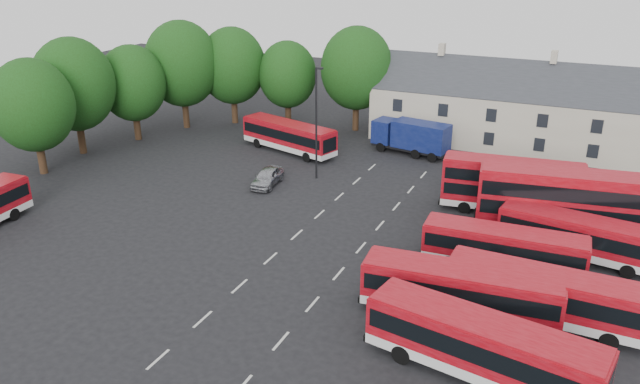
# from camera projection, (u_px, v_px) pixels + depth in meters

# --- Properties ---
(ground) EXTENTS (140.00, 140.00, 0.00)m
(ground) POSITION_uv_depth(u_px,v_px,m) (284.00, 246.00, 43.72)
(ground) COLOR black
(ground) RESTS_ON ground
(lane_markings) EXTENTS (5.15, 33.80, 0.01)m
(lane_markings) POSITION_uv_depth(u_px,v_px,m) (328.00, 241.00, 44.45)
(lane_markings) COLOR beige
(lane_markings) RESTS_ON ground
(treeline) EXTENTS (29.92, 32.59, 12.01)m
(treeline) POSITION_uv_depth(u_px,v_px,m) (193.00, 76.00, 65.50)
(treeline) COLOR black
(treeline) RESTS_ON ground
(terrace_houses) EXTENTS (35.70, 7.13, 10.06)m
(terrace_houses) POSITION_uv_depth(u_px,v_px,m) (546.00, 113.00, 62.23)
(terrace_houses) COLOR beige
(terrace_houses) RESTS_ON ground
(bus_row_a) EXTENTS (11.70, 4.53, 3.23)m
(bus_row_a) POSITION_uv_depth(u_px,v_px,m) (482.00, 344.00, 29.90)
(bus_row_a) COLOR silver
(bus_row_a) RESTS_ON ground
(bus_row_b) EXTENTS (11.11, 3.45, 3.09)m
(bus_row_b) POSITION_uv_depth(u_px,v_px,m) (460.00, 288.00, 34.82)
(bus_row_b) COLOR silver
(bus_row_b) RESTS_ON ground
(bus_row_c) EXTENTS (10.94, 2.86, 3.07)m
(bus_row_c) POSITION_uv_depth(u_px,v_px,m) (546.00, 293.00, 34.43)
(bus_row_c) COLOR silver
(bus_row_c) RESTS_ON ground
(bus_row_d) EXTENTS (10.27, 2.81, 2.88)m
(bus_row_d) POSITION_uv_depth(u_px,v_px,m) (504.00, 246.00, 39.93)
(bus_row_d) COLOR silver
(bus_row_d) RESTS_ON ground
(bus_row_e) EXTENTS (10.63, 3.88, 2.94)m
(bus_row_e) POSITION_uv_depth(u_px,v_px,m) (580.00, 234.00, 41.45)
(bus_row_e) COLOR silver
(bus_row_e) RESTS_ON ground
(bus_dd_south) EXTENTS (12.25, 4.45, 4.91)m
(bus_dd_south) POSITION_uv_depth(u_px,v_px,m) (565.00, 200.00, 44.28)
(bus_dd_south) COLOR silver
(bus_dd_south) RESTS_ON ground
(bus_dd_north) EXTENTS (10.76, 3.67, 4.32)m
(bus_dd_north) POSITION_uv_depth(u_px,v_px,m) (512.00, 184.00, 48.17)
(bus_dd_north) COLOR silver
(bus_dd_north) RESTS_ON ground
(bus_north) EXTENTS (10.98, 5.37, 3.03)m
(bus_north) POSITION_uv_depth(u_px,v_px,m) (289.00, 135.00, 62.50)
(bus_north) COLOR silver
(bus_north) RESTS_ON ground
(box_truck) EXTENTS (8.03, 3.69, 3.38)m
(box_truck) POSITION_uv_depth(u_px,v_px,m) (412.00, 136.00, 61.85)
(box_truck) COLOR black
(box_truck) RESTS_ON ground
(silver_car) EXTENTS (2.33, 4.65, 1.52)m
(silver_car) POSITION_uv_depth(u_px,v_px,m) (267.00, 177.00, 54.32)
(silver_car) COLOR #9C9EA3
(silver_car) RESTS_ON ground
(lamppost) EXTENTS (0.69, 0.29, 10.02)m
(lamppost) POSITION_uv_depth(u_px,v_px,m) (317.00, 121.00, 54.20)
(lamppost) COLOR black
(lamppost) RESTS_ON ground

